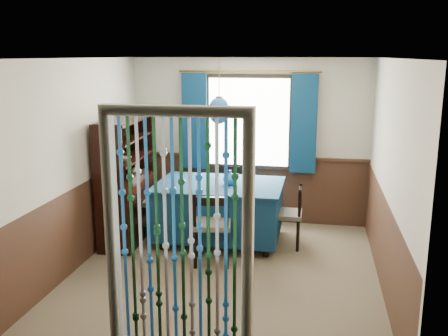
% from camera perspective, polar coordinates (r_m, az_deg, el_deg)
% --- Properties ---
extents(floor, '(4.00, 4.00, 0.00)m').
position_cam_1_polar(floor, '(6.07, 0.08, -11.87)').
color(floor, brown).
rests_on(floor, ground).
extents(ceiling, '(4.00, 4.00, 0.00)m').
position_cam_1_polar(ceiling, '(5.52, 0.09, 12.44)').
color(ceiling, silver).
rests_on(ceiling, ground).
extents(wall_back, '(3.60, 0.00, 3.60)m').
position_cam_1_polar(wall_back, '(7.60, 2.87, 3.06)').
color(wall_back, beige).
rests_on(wall_back, ground).
extents(wall_front, '(3.60, 0.00, 3.60)m').
position_cam_1_polar(wall_front, '(3.80, -5.52, -7.06)').
color(wall_front, beige).
rests_on(wall_front, ground).
extents(wall_left, '(0.00, 4.00, 4.00)m').
position_cam_1_polar(wall_left, '(6.24, -16.37, 0.40)').
color(wall_left, beige).
rests_on(wall_left, ground).
extents(wall_right, '(0.00, 4.00, 4.00)m').
position_cam_1_polar(wall_right, '(5.63, 18.41, -1.06)').
color(wall_right, beige).
rests_on(wall_right, ground).
extents(wainscot_back, '(3.60, 0.00, 3.60)m').
position_cam_1_polar(wainscot_back, '(7.75, 2.79, -2.43)').
color(wainscot_back, '#402618').
rests_on(wainscot_back, ground).
extents(wainscot_front, '(3.60, 0.00, 3.60)m').
position_cam_1_polar(wainscot_front, '(4.12, -5.23, -16.84)').
color(wainscot_front, '#402618').
rests_on(wainscot_front, ground).
extents(wainscot_left, '(0.00, 4.00, 4.00)m').
position_cam_1_polar(wainscot_left, '(6.43, -15.83, -6.14)').
color(wainscot_left, '#402618').
rests_on(wainscot_left, ground).
extents(wainscot_right, '(0.00, 4.00, 4.00)m').
position_cam_1_polar(wainscot_right, '(5.84, 17.74, -8.22)').
color(wainscot_right, '#402618').
rests_on(wainscot_right, ground).
extents(window, '(1.32, 0.12, 1.42)m').
position_cam_1_polar(window, '(7.51, 2.84, 5.25)').
color(window, black).
rests_on(window, wall_back).
extents(doorway, '(1.16, 0.12, 2.18)m').
position_cam_1_polar(doorway, '(3.92, -5.22, -9.52)').
color(doorway, silver).
rests_on(doorway, ground).
extents(dining_table, '(1.72, 1.19, 0.83)m').
position_cam_1_polar(dining_table, '(6.87, -0.54, -4.65)').
color(dining_table, '#0E2F4B').
rests_on(dining_table, floor).
extents(chair_near, '(0.53, 0.51, 0.94)m').
position_cam_1_polar(chair_near, '(6.14, -1.43, -6.58)').
color(chair_near, black).
rests_on(chair_near, floor).
extents(chair_far, '(0.49, 0.47, 0.91)m').
position_cam_1_polar(chair_far, '(7.57, 0.31, -2.94)').
color(chair_far, black).
rests_on(chair_far, floor).
extents(chair_left, '(0.55, 0.57, 0.97)m').
position_cam_1_polar(chair_left, '(7.16, -8.44, -3.75)').
color(chair_left, black).
rests_on(chair_left, floor).
extents(chair_right, '(0.40, 0.42, 0.84)m').
position_cam_1_polar(chair_right, '(6.76, 7.43, -5.29)').
color(chair_right, black).
rests_on(chair_right, floor).
extents(sideboard, '(0.52, 1.32, 1.70)m').
position_cam_1_polar(sideboard, '(7.09, -11.03, -3.35)').
color(sideboard, black).
rests_on(sideboard, floor).
extents(pendant_lamp, '(0.29, 0.29, 0.86)m').
position_cam_1_polar(pendant_lamp, '(6.60, -0.56, 6.59)').
color(pendant_lamp, olive).
rests_on(pendant_lamp, ceiling).
extents(vase_table, '(0.19, 0.19, 0.18)m').
position_cam_1_polar(vase_table, '(6.72, 0.69, -1.15)').
color(vase_table, '#17589E').
rests_on(vase_table, dining_table).
extents(bowl_shelf, '(0.22, 0.22, 0.05)m').
position_cam_1_polar(bowl_shelf, '(6.76, -11.34, 1.05)').
color(bowl_shelf, beige).
rests_on(bowl_shelf, sideboard).
extents(vase_sideboard, '(0.24, 0.24, 0.19)m').
position_cam_1_polar(vase_sideboard, '(7.18, -10.06, -0.18)').
color(vase_sideboard, beige).
rests_on(vase_sideboard, sideboard).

